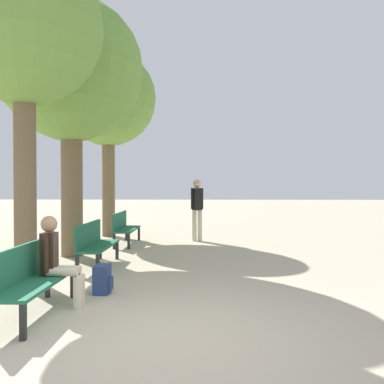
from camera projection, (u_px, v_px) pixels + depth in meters
ground_plane at (157, 339)px, 4.46m from camera, size 80.00×80.00×0.00m
bench_row_0 at (30, 275)px, 5.24m from camera, size 0.45×1.77×0.86m
bench_row_1 at (94, 241)px, 8.34m from camera, size 0.45×1.77×0.86m
bench_row_2 at (124, 226)px, 11.44m from camera, size 0.45×1.77×0.86m
tree_row_0 at (24, 30)px, 7.01m from camera, size 2.58×2.58×5.50m
tree_row_1 at (71, 72)px, 9.52m from camera, size 3.20×3.20×5.77m
tree_row_2 at (108, 100)px, 13.21m from camera, size 2.95×2.95×5.75m
person_seated at (57, 259)px, 5.58m from camera, size 0.56×0.32×1.20m
backpack at (103, 280)px, 6.30m from camera, size 0.25×0.32×0.42m
pedestrian_near at (197, 206)px, 12.10m from camera, size 0.35×0.31×1.75m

